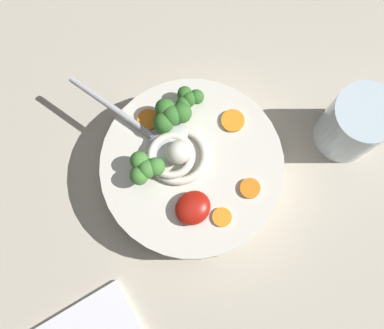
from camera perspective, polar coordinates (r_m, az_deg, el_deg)
table_slab at (r=63.40cm, az=-2.71°, el=0.81°), size 91.62×91.62×3.31cm
soup_bowl at (r=58.23cm, az=-0.00°, el=-0.62°), size 23.00×23.00×5.71cm
noodle_pile at (r=54.77cm, az=-2.17°, el=1.14°), size 8.42×8.26×3.39cm
soup_spoon at (r=55.75cm, az=-4.54°, el=3.34°), size 7.74×17.49×1.60cm
chili_sauce_dollop at (r=53.56cm, az=0.11°, el=-5.53°), size 4.43×3.99×2.00cm
broccoli_floret_front at (r=53.44cm, az=-5.91°, el=-0.52°), size 4.47×3.84×3.53cm
broccoli_floret_left at (r=54.81cm, az=-2.74°, el=6.28°), size 4.96×4.27×3.92cm
broccoli_floret_beside_chili at (r=56.21cm, az=-0.42°, el=8.40°), size 3.66×3.15×2.89cm
carrot_slice_extra_a at (r=57.09cm, az=5.20°, el=5.55°), size 2.97×2.97×0.49cm
carrot_slice_far at (r=55.11cm, az=7.37°, el=-3.02°), size 2.51×2.51×0.54cm
carrot_slice_near_spoon at (r=54.34cm, az=3.83°, el=-6.69°), size 2.36×2.36×0.40cm
carrot_slice_right at (r=57.10cm, az=-6.00°, el=5.38°), size 2.72×2.72×0.50cm
drinking_glass at (r=61.40cm, az=19.85°, el=4.82°), size 7.93×7.93×9.87cm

